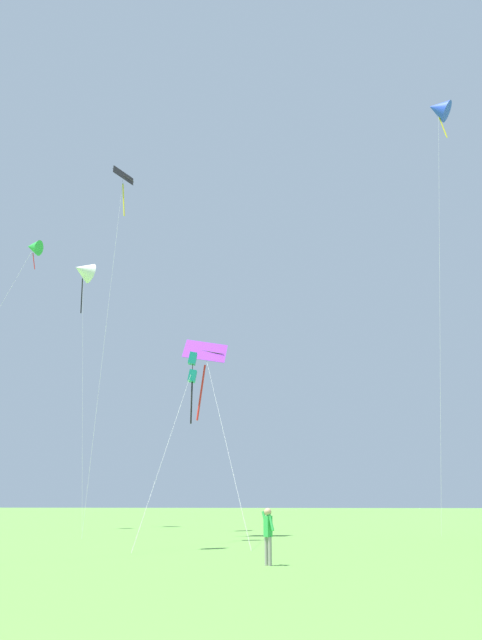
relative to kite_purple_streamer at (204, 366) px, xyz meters
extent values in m
cube|color=purple|center=(0.02, 0.15, 0.84)|extent=(2.26, 1.57, 1.57)
cylinder|color=#3F382D|center=(0.02, 0.15, 0.84)|extent=(2.06, 0.04, 0.46)
cylinder|color=red|center=(-0.14, -0.02, -1.45)|extent=(0.47, 0.48, 3.03)
cylinder|color=silver|center=(1.81, -4.76, -4.08)|extent=(3.60, 9.84, 9.50)
cone|color=blue|center=(15.13, 9.10, 20.13)|extent=(2.21, 1.97, 2.04)
cylinder|color=yellow|center=(15.32, 9.00, 18.59)|extent=(0.50, 0.32, 1.79)
cylinder|color=silver|center=(13.70, 6.09, 5.58)|extent=(2.87, 6.04, 28.81)
cone|color=green|center=(-13.78, 7.50, 10.34)|extent=(1.23, 1.21, 1.28)
cylinder|color=red|center=(-13.65, 7.46, 9.27)|extent=(0.34, 0.15, 1.24)
cube|color=black|center=(-6.37, 4.15, 13.78)|extent=(1.41, 1.90, 1.57)
cylinder|color=#3F382D|center=(-6.37, 4.15, 13.78)|extent=(1.39, 0.47, 0.90)
cylinder|color=yellow|center=(-6.24, 4.04, 11.96)|extent=(0.38, 0.33, 2.39)
cylinder|color=silver|center=(-5.91, 0.89, 2.41)|extent=(0.94, 6.54, 22.47)
cube|color=teal|center=(0.14, -3.89, -0.42)|extent=(0.52, 0.61, 0.60)
cube|color=teal|center=(0.14, -3.89, -1.28)|extent=(0.52, 0.61, 0.60)
cylinder|color=#3F382D|center=(0.14, -3.89, -0.85)|extent=(0.04, 0.04, 1.22)
cylinder|color=black|center=(0.17, -4.08, -2.49)|extent=(0.13, 0.48, 2.20)
cylinder|color=silver|center=(-0.13, -7.61, -4.90)|extent=(0.56, 7.45, 7.86)
cone|color=white|center=(-11.37, 11.04, 9.72)|extent=(2.20, 2.20, 1.77)
cylinder|color=black|center=(-11.33, 10.99, 7.72)|extent=(0.20, 0.23, 2.73)
cylinder|color=silver|center=(-9.92, 8.53, 0.37)|extent=(2.92, 5.05, 18.41)
cylinder|color=gray|center=(4.67, -15.39, -8.44)|extent=(0.10, 0.10, 0.77)
cylinder|color=gray|center=(4.78, -15.50, -8.44)|extent=(0.10, 0.10, 0.77)
cube|color=green|center=(4.73, -15.45, -7.77)|extent=(0.26, 0.26, 0.58)
cylinder|color=green|center=(4.64, -15.36, -7.63)|extent=(0.24, 0.24, 0.54)
cylinder|color=green|center=(4.81, -15.53, -7.63)|extent=(0.24, 0.24, 0.54)
sphere|color=tan|center=(4.73, -15.45, -7.38)|extent=(0.21, 0.21, 0.21)
camera|label=1|loc=(6.49, -35.52, -7.10)|focal=38.22mm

